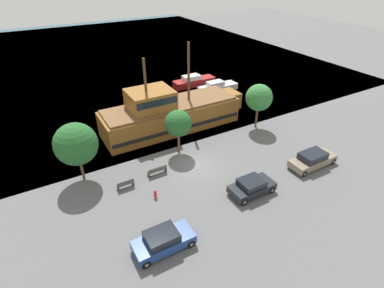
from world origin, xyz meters
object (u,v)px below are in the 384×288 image
object	(u,v)px
pirate_ship	(169,113)
bench_promenade_east	(157,170)
parked_car_curb_mid	(313,159)
parked_car_curb_rear	(252,186)
fire_hydrant	(155,194)
moored_boat_outer	(217,87)
parked_car_curb_front	(163,241)
moored_boat_dockside	(194,81)
bench_promenade_west	(126,184)

from	to	relation	value
pirate_ship	bench_promenade_east	size ratio (longest dim) A/B	9.37
parked_car_curb_mid	bench_promenade_east	size ratio (longest dim) A/B	2.66
pirate_ship	parked_car_curb_rear	world-z (taller)	pirate_ship
parked_car_curb_mid	parked_car_curb_rear	distance (m)	7.73
fire_hydrant	moored_boat_outer	bearing A→B (deg)	44.03
parked_car_curb_mid	parked_car_curb_rear	xyz separation A→B (m)	(-7.73, -0.21, -0.03)
parked_car_curb_front	fire_hydrant	size ratio (longest dim) A/B	5.59
moored_boat_dockside	moored_boat_outer	xyz separation A→B (m)	(1.97, -3.84, -0.07)
parked_car_curb_mid	bench_promenade_east	bearing A→B (deg)	155.42
parked_car_curb_rear	bench_promenade_east	xyz separation A→B (m)	(-5.97, 6.47, -0.27)
moored_boat_dockside	fire_hydrant	distance (m)	26.65
moored_boat_outer	bench_promenade_east	world-z (taller)	moored_boat_outer
fire_hydrant	parked_car_curb_front	bearing A→B (deg)	-107.75
moored_boat_outer	bench_promenade_west	distance (m)	24.81
bench_promenade_west	moored_boat_dockside	bearing A→B (deg)	46.53
pirate_ship	parked_car_curb_rear	distance (m)	14.11
parked_car_curb_mid	bench_promenade_west	size ratio (longest dim) A/B	3.27
pirate_ship	bench_promenade_west	world-z (taller)	pirate_ship
moored_boat_outer	parked_car_curb_front	size ratio (longest dim) A/B	1.46
parked_car_curb_mid	bench_promenade_west	distance (m)	17.92
moored_boat_dockside	parked_car_curb_rear	bearing A→B (deg)	-109.11
parked_car_curb_front	parked_car_curb_mid	xyz separation A→B (m)	(16.81, 1.73, -0.01)
parked_car_curb_front	pirate_ship	bearing A→B (deg)	62.31
pirate_ship	fire_hydrant	world-z (taller)	pirate_ship
bench_promenade_west	fire_hydrant	bearing A→B (deg)	-54.44
moored_boat_outer	parked_car_curb_rear	bearing A→B (deg)	-116.73
pirate_ship	bench_promenade_west	size ratio (longest dim) A/B	11.54
pirate_ship	moored_boat_outer	xyz separation A→B (m)	(11.51, 6.99, -1.34)
fire_hydrant	bench_promenade_east	xyz separation A→B (m)	(1.48, 2.88, 0.03)
parked_car_curb_rear	fire_hydrant	xyz separation A→B (m)	(-7.44, 3.59, -0.30)
fire_hydrant	pirate_ship	bearing A→B (deg)	58.00
parked_car_curb_mid	bench_promenade_west	bearing A→B (deg)	160.96
moored_boat_outer	parked_car_curb_rear	world-z (taller)	moored_boat_outer
moored_boat_dockside	moored_boat_outer	world-z (taller)	moored_boat_dockside
parked_car_curb_front	bench_promenade_west	xyz separation A→B (m)	(-0.13, 7.57, -0.33)
pirate_ship	moored_boat_dockside	distance (m)	14.49
moored_boat_outer	bench_promenade_west	size ratio (longest dim) A/B	4.12
pirate_ship	parked_car_curb_front	world-z (taller)	pirate_ship
bench_promenade_east	fire_hydrant	bearing A→B (deg)	-117.09
bench_promenade_east	bench_promenade_west	xyz separation A→B (m)	(-3.24, -0.42, -0.02)
pirate_ship	parked_car_curb_mid	distance (m)	16.34
moored_boat_outer	bench_promenade_west	xyz separation A→B (m)	(-19.79, -14.96, -0.18)
moored_boat_outer	pirate_ship	bearing A→B (deg)	-148.72
parked_car_curb_front	parked_car_curb_rear	size ratio (longest dim) A/B	1.07
bench_promenade_east	parked_car_curb_mid	bearing A→B (deg)	-24.58
moored_boat_dockside	parked_car_curb_mid	xyz separation A→B (m)	(-0.89, -24.64, 0.08)
parked_car_curb_mid	parked_car_curb_rear	size ratio (longest dim) A/B	1.24
pirate_ship	parked_car_curb_front	xyz separation A→B (m)	(-8.15, -15.54, -1.19)
pirate_ship	parked_car_curb_front	bearing A→B (deg)	-117.69
parked_car_curb_rear	moored_boat_dockside	bearing A→B (deg)	70.89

